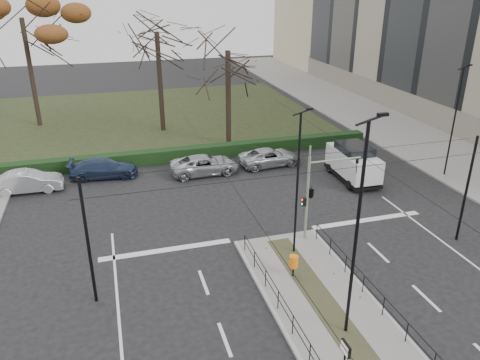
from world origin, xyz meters
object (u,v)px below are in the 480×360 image
object	(u,v)px
streetlamp_sidewalk	(454,121)
streetlamp_median_far	(298,183)
info_panel	(345,354)
bare_tree_near	(228,58)
parked_car_second	(28,182)
parked_car_third	(104,168)
parked_car_fourth	(205,165)
parked_car_fifth	(270,157)
white_van	(353,162)
bare_tree_center	(157,39)
traffic_light	(312,191)
streetlamp_median_near	(357,232)
litter_bin	(294,262)
rust_tree	(21,18)

from	to	relation	value
streetlamp_sidewalk	streetlamp_median_far	bearing A→B (deg)	-155.26
info_panel	bare_tree_near	bearing A→B (deg)	83.27
info_panel	streetlamp_sidewalk	bearing A→B (deg)	43.35
streetlamp_median_far	parked_car_second	bearing A→B (deg)	139.13
streetlamp_sidewalk	parked_car_third	distance (m)	25.10
streetlamp_sidewalk	parked_car_fourth	distance (m)	17.92
parked_car_fifth	parked_car_fourth	bearing A→B (deg)	87.90
info_panel	parked_car_fifth	distance (m)	21.89
white_van	bare_tree_center	bearing A→B (deg)	126.13
traffic_light	white_van	world-z (taller)	traffic_light
white_van	bare_tree_center	size ratio (longest dim) A/B	0.42
streetlamp_median_near	parked_car_third	distance (m)	22.05
litter_bin	white_van	distance (m)	13.38
parked_car_third	parked_car_fourth	world-z (taller)	parked_car_third
parked_car_third	parked_car_fourth	bearing A→B (deg)	-94.77
streetlamp_median_near	bare_tree_near	bearing A→B (deg)	86.36
parked_car_second	traffic_light	bearing A→B (deg)	-124.77
parked_car_fourth	white_van	bearing A→B (deg)	-113.01
white_van	rust_tree	distance (m)	32.02
parked_car_second	white_van	world-z (taller)	white_van
litter_bin	bare_tree_center	size ratio (longest dim) A/B	0.09
traffic_light	rust_tree	xyz separation A→B (m)	(-16.44, 27.59, 7.18)
parked_car_third	bare_tree_near	xyz separation A→B (m)	(10.55, 4.35, 6.73)
litter_bin	streetlamp_median_far	world-z (taller)	streetlamp_median_far
streetlamp_median_far	bare_tree_near	size ratio (longest dim) A/B	0.73
litter_bin	streetlamp_median_near	xyz separation A→B (m)	(0.62, -4.15, 3.79)
rust_tree	bare_tree_near	bearing A→B (deg)	-33.68
parked_car_fourth	rust_tree	xyz separation A→B (m)	(-12.94, 16.60, 9.41)
litter_bin	parked_car_second	size ratio (longest dim) A/B	0.25
parked_car_second	bare_tree_center	size ratio (longest dim) A/B	0.37
parked_car_second	parked_car_fifth	size ratio (longest dim) A/B	0.93
rust_tree	litter_bin	bearing A→B (deg)	-65.31
traffic_light	parked_car_fifth	xyz separation A→B (m)	(1.70, 11.28, -2.27)
litter_bin	parked_car_second	xyz separation A→B (m)	(-13.33, 14.37, -0.20)
litter_bin	rust_tree	xyz separation A→B (m)	(-14.15, 30.78, 9.17)
parked_car_second	streetlamp_median_far	bearing A→B (deg)	-130.02
info_panel	parked_car_fourth	bearing A→B (deg)	90.58
traffic_light	streetlamp_sidewalk	xyz separation A→B (m)	(13.24, 5.60, 1.23)
streetlamp_median_far	bare_tree_center	bearing A→B (deg)	98.70
traffic_light	streetlamp_median_near	world-z (taller)	streetlamp_median_near
parked_car_third	bare_tree_near	bearing A→B (deg)	-61.45
litter_bin	bare_tree_center	world-z (taller)	bare_tree_center
parked_car_third	bare_tree_center	xyz separation A→B (m)	(5.67, 10.25, 7.69)
streetlamp_sidewalk	rust_tree	distance (m)	37.42
parked_car_fourth	bare_tree_near	xyz separation A→B (m)	(3.37, 5.73, 6.74)
traffic_light	info_panel	size ratio (longest dim) A/B	2.30
streetlamp_median_near	parked_car_second	bearing A→B (deg)	126.99
streetlamp_sidewalk	info_panel	bearing A→B (deg)	-136.65
streetlamp_median_near	streetlamp_median_far	distance (m)	6.25
info_panel	parked_car_fifth	xyz separation A→B (m)	(4.99, 21.28, -1.11)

